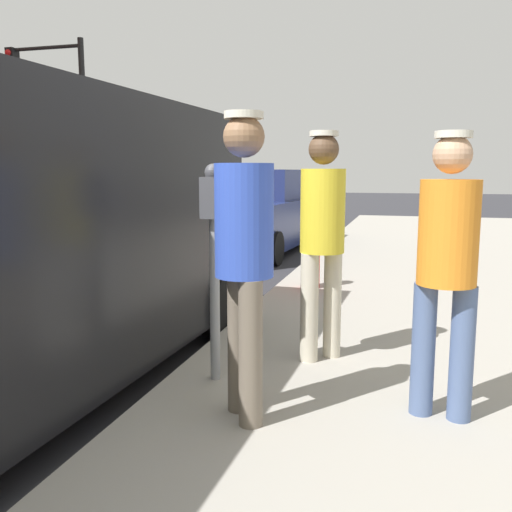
{
  "coord_description": "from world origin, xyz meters",
  "views": [
    {
      "loc": [
        2.65,
        -3.08,
        1.62
      ],
      "look_at": [
        1.65,
        0.52,
        1.05
      ],
      "focal_mm": 39.11,
      "sensor_mm": 36.0,
      "label": 1
    }
  ],
  "objects": [
    {
      "name": "ground_plane",
      "position": [
        0.0,
        0.0,
        0.0
      ],
      "size": [
        80.0,
        80.0,
        0.0
      ],
      "primitive_type": "plane",
      "color": "#2D2D33"
    },
    {
      "name": "pedestrian_in_blue",
      "position": [
        1.73,
        -0.03,
        1.19
      ],
      "size": [
        0.34,
        0.34,
        1.8
      ],
      "color": "#726656",
      "rests_on": "sidewalk_slab"
    },
    {
      "name": "parked_sedan_ahead",
      "position": [
        -0.36,
        7.92,
        0.75
      ],
      "size": [
        2.16,
        4.5,
        1.65
      ],
      "color": "navy",
      "rests_on": "ground"
    },
    {
      "name": "parking_meter_near",
      "position": [
        1.35,
        0.52,
        1.18
      ],
      "size": [
        0.14,
        0.18,
        1.52
      ],
      "color": "gray",
      "rests_on": "sidewalk_slab"
    },
    {
      "name": "fire_hydrant",
      "position": [
        1.45,
        3.82,
        0.57
      ],
      "size": [
        0.24,
        0.24,
        0.86
      ],
      "color": "red",
      "rests_on": "sidewalk_slab"
    },
    {
      "name": "pedestrian_in_yellow",
      "position": [
        2.0,
        1.15,
        1.17
      ],
      "size": [
        0.34,
        0.34,
        1.77
      ],
      "color": "beige",
      "rests_on": "sidewalk_slab"
    },
    {
      "name": "pedestrian_in_orange",
      "position": [
        2.86,
        0.29,
        1.12
      ],
      "size": [
        0.36,
        0.34,
        1.69
      ],
      "color": "#4C608C",
      "rests_on": "sidewalk_slab"
    },
    {
      "name": "traffic_light_corner",
      "position": [
        -7.01,
        10.88,
        3.52
      ],
      "size": [
        2.48,
        0.42,
        5.2
      ],
      "color": "black",
      "rests_on": "ground"
    }
  ]
}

